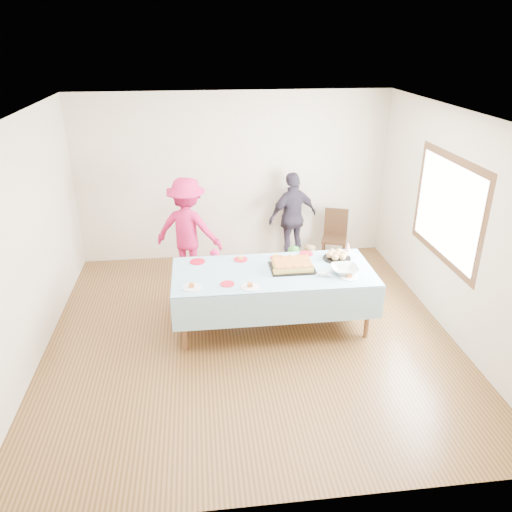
# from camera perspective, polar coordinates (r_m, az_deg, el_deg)

# --- Properties ---
(ground) EXTENTS (5.00, 5.00, 0.00)m
(ground) POSITION_cam_1_polar(r_m,az_deg,el_deg) (6.40, -0.64, -8.91)
(ground) COLOR #4D3116
(ground) RESTS_ON ground
(room_walls) EXTENTS (5.04, 5.04, 2.72)m
(room_walls) POSITION_cam_1_polar(r_m,az_deg,el_deg) (5.64, -0.17, 6.38)
(room_walls) COLOR beige
(room_walls) RESTS_ON ground
(party_table) EXTENTS (2.50, 1.10, 0.78)m
(party_table) POSITION_cam_1_polar(r_m,az_deg,el_deg) (6.25, 1.98, -2.16)
(party_table) COLOR brown
(party_table) RESTS_ON ground
(birthday_cake) EXTENTS (0.56, 0.43, 0.10)m
(birthday_cake) POSITION_cam_1_polar(r_m,az_deg,el_deg) (6.28, 4.16, -1.04)
(birthday_cake) COLOR black
(birthday_cake) RESTS_ON party_table
(rolls_tray) EXTENTS (0.36, 0.36, 0.11)m
(rolls_tray) POSITION_cam_1_polar(r_m,az_deg,el_deg) (6.61, 9.24, 0.03)
(rolls_tray) COLOR black
(rolls_tray) RESTS_ON party_table
(punch_bowl) EXTENTS (0.34, 0.34, 0.08)m
(punch_bowl) POSITION_cam_1_polar(r_m,az_deg,el_deg) (6.25, 10.13, -1.55)
(punch_bowl) COLOR silver
(punch_bowl) RESTS_ON party_table
(party_hat) EXTENTS (0.09, 0.09, 0.15)m
(party_hat) POSITION_cam_1_polar(r_m,az_deg,el_deg) (6.83, 10.46, 1.04)
(party_hat) COLOR white
(party_hat) RESTS_ON party_table
(fork_pile) EXTENTS (0.24, 0.18, 0.07)m
(fork_pile) POSITION_cam_1_polar(r_m,az_deg,el_deg) (6.15, 8.10, -1.96)
(fork_pile) COLOR white
(fork_pile) RESTS_ON party_table
(plate_red_far_a) EXTENTS (0.20, 0.20, 0.01)m
(plate_red_far_a) POSITION_cam_1_polar(r_m,az_deg,el_deg) (6.49, -6.70, -0.64)
(plate_red_far_a) COLOR red
(plate_red_far_a) RESTS_ON party_table
(plate_red_far_b) EXTENTS (0.18, 0.18, 0.01)m
(plate_red_far_b) POSITION_cam_1_polar(r_m,az_deg,el_deg) (6.51, -1.76, -0.40)
(plate_red_far_b) COLOR red
(plate_red_far_b) RESTS_ON party_table
(plate_red_far_c) EXTENTS (0.16, 0.16, 0.01)m
(plate_red_far_c) POSITION_cam_1_polar(r_m,az_deg,el_deg) (6.56, 2.33, -0.21)
(plate_red_far_c) COLOR red
(plate_red_far_c) RESTS_ON party_table
(plate_red_far_d) EXTENTS (0.18, 0.18, 0.01)m
(plate_red_far_d) POSITION_cam_1_polar(r_m,az_deg,el_deg) (6.71, 5.77, 0.28)
(plate_red_far_d) COLOR red
(plate_red_far_d) RESTS_ON party_table
(plate_red_near) EXTENTS (0.17, 0.17, 0.01)m
(plate_red_near) POSITION_cam_1_polar(r_m,az_deg,el_deg) (5.90, -3.29, -3.20)
(plate_red_near) COLOR red
(plate_red_near) RESTS_ON party_table
(plate_white_left) EXTENTS (0.22, 0.22, 0.01)m
(plate_white_left) POSITION_cam_1_polar(r_m,az_deg,el_deg) (5.86, -7.38, -3.57)
(plate_white_left) COLOR white
(plate_white_left) RESTS_ON party_table
(plate_white_mid) EXTENTS (0.21, 0.21, 0.01)m
(plate_white_mid) POSITION_cam_1_polar(r_m,az_deg,el_deg) (5.82, -0.70, -3.55)
(plate_white_mid) COLOR white
(plate_white_mid) RESTS_ON party_table
(plate_white_right) EXTENTS (0.21, 0.21, 0.01)m
(plate_white_right) POSITION_cam_1_polar(r_m,az_deg,el_deg) (6.15, 10.60, -2.39)
(plate_white_right) COLOR white
(plate_white_right) RESTS_ON party_table
(dining_chair) EXTENTS (0.49, 0.49, 0.88)m
(dining_chair) POSITION_cam_1_polar(r_m,az_deg,el_deg) (8.27, 9.01, 2.61)
(dining_chair) COLOR black
(dining_chair) RESTS_ON ground
(toddler_left) EXTENTS (0.33, 0.25, 0.81)m
(toddler_left) POSITION_cam_1_polar(r_m,az_deg,el_deg) (6.96, -4.68, -2.24)
(toddler_left) COLOR #D91B5D
(toddler_left) RESTS_ON ground
(toddler_mid) EXTENTS (0.43, 0.33, 0.79)m
(toddler_mid) POSITION_cam_1_polar(r_m,az_deg,el_deg) (7.08, 4.27, -1.85)
(toddler_mid) COLOR #317326
(toddler_mid) RESTS_ON ground
(toddler_right) EXTENTS (0.47, 0.42, 0.81)m
(toddler_right) POSITION_cam_1_polar(r_m,az_deg,el_deg) (7.11, 5.88, -1.70)
(toddler_right) COLOR tan
(toddler_right) RESTS_ON ground
(adult_left) EXTENTS (1.17, 0.91, 1.59)m
(adult_left) POSITION_cam_1_polar(r_m,az_deg,el_deg) (7.53, -7.80, 2.99)
(adult_left) COLOR #CC1956
(adult_left) RESTS_ON ground
(adult_right) EXTENTS (0.94, 0.65, 1.49)m
(adult_right) POSITION_cam_1_polar(r_m,az_deg,el_deg) (8.16, 4.22, 4.45)
(adult_right) COLOR #302B3B
(adult_right) RESTS_ON ground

